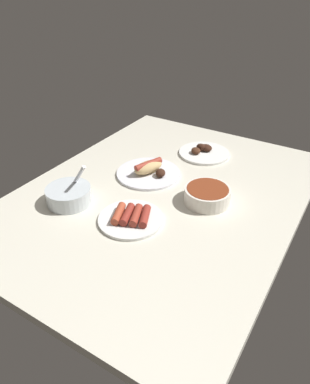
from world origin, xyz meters
TOP-DOWN VIEW (x-y plane):
  - ground_plane at (0.00, 0.00)cm, footprint 120.00×90.00cm
  - plate_hotdog_assembled at (8.30, 10.51)cm, footprint 24.09×24.09cm
  - plate_sausages at (-18.67, -0.34)cm, footprint 20.50×20.50cm
  - plate_grilled_meat at (34.88, 0.63)cm, footprint 20.99×20.99cm
  - bowl_coleslaw at (-21.19, 23.24)cm, footprint 14.92×14.92cm
  - bowl_chili at (3.16, -15.80)cm, footprint 15.42×15.42cm

SIDE VIEW (x-z plane):
  - ground_plane at x=0.00cm, z-range -3.00..0.00cm
  - plate_grilled_meat at x=34.88cm, z-range -1.12..2.97cm
  - plate_sausages at x=-18.67cm, z-range -0.63..2.91cm
  - plate_hotdog_assembled at x=8.30cm, z-range -1.12..4.49cm
  - bowl_chili at x=3.16cm, z-range 0.25..5.54cm
  - bowl_coleslaw at x=-21.19cm, z-range -4.41..10.61cm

